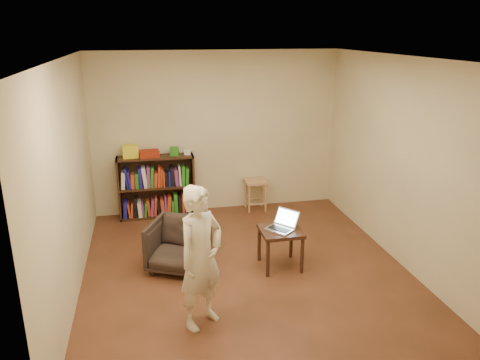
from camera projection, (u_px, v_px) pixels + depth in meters
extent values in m
plane|color=#442815|center=(246.00, 271.00, 5.89)|extent=(4.50, 4.50, 0.00)
plane|color=white|center=(247.00, 58.00, 5.09)|extent=(4.50, 4.50, 0.00)
plane|color=beige|center=(217.00, 133.00, 7.58)|extent=(4.00, 0.00, 4.00)
plane|color=beige|center=(68.00, 183.00, 5.10)|extent=(0.00, 4.50, 4.50)
plane|color=beige|center=(402.00, 163.00, 5.87)|extent=(0.00, 4.50, 4.50)
cube|color=black|center=(119.00, 189.00, 7.36)|extent=(0.03, 0.30, 1.00)
cube|color=black|center=(193.00, 184.00, 7.59)|extent=(0.03, 0.30, 1.00)
cube|color=black|center=(156.00, 184.00, 7.61)|extent=(1.20, 0.02, 1.00)
cube|color=black|center=(158.00, 215.00, 7.63)|extent=(1.20, 0.30, 0.03)
cube|color=black|center=(157.00, 187.00, 7.48)|extent=(1.14, 0.30, 0.03)
cube|color=black|center=(155.00, 157.00, 7.33)|extent=(1.20, 0.30, 0.03)
cube|color=yellow|center=(130.00, 151.00, 7.23)|extent=(0.25, 0.19, 0.19)
cube|color=maroon|center=(149.00, 154.00, 7.28)|extent=(0.33, 0.26, 0.10)
cube|color=#27731E|center=(174.00, 151.00, 7.37)|extent=(0.15, 0.15, 0.13)
cube|color=silver|center=(188.00, 152.00, 7.42)|extent=(0.11, 0.11, 0.08)
cube|color=#AF7C55|center=(256.00, 181.00, 7.74)|extent=(0.36, 0.36, 0.04)
cylinder|color=#AF7C55|center=(249.00, 199.00, 7.66)|extent=(0.03, 0.03, 0.48)
cylinder|color=#AF7C55|center=(266.00, 198.00, 7.72)|extent=(0.03, 0.03, 0.48)
cylinder|color=#AF7C55|center=(246.00, 194.00, 7.93)|extent=(0.03, 0.03, 0.48)
cylinder|color=#AF7C55|center=(262.00, 193.00, 7.98)|extent=(0.03, 0.03, 0.48)
imported|color=#2C211D|center=(178.00, 245.00, 5.86)|extent=(0.90, 0.91, 0.63)
cube|color=black|center=(281.00, 231.00, 5.85)|extent=(0.50, 0.50, 0.04)
cylinder|color=black|center=(268.00, 259.00, 5.68)|extent=(0.04, 0.04, 0.47)
cylinder|color=black|center=(302.00, 256.00, 5.76)|extent=(0.04, 0.04, 0.47)
cylinder|color=black|center=(259.00, 244.00, 6.09)|extent=(0.04, 0.04, 0.47)
cylinder|color=black|center=(291.00, 241.00, 6.17)|extent=(0.04, 0.04, 0.47)
cube|color=silver|center=(279.00, 230.00, 5.81)|extent=(0.38, 0.39, 0.02)
cube|color=black|center=(279.00, 229.00, 5.81)|extent=(0.27, 0.29, 0.00)
cube|color=silver|center=(287.00, 218.00, 5.91)|extent=(0.30, 0.32, 0.20)
cube|color=#B6E1FF|center=(287.00, 218.00, 5.91)|extent=(0.25, 0.28, 0.16)
imported|color=beige|center=(201.00, 258.00, 4.62)|extent=(0.65, 0.61, 1.49)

